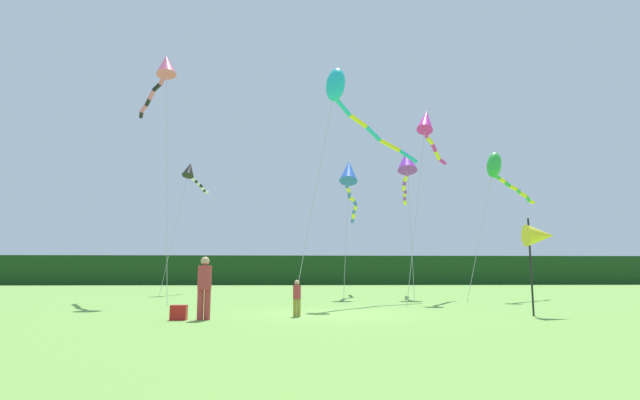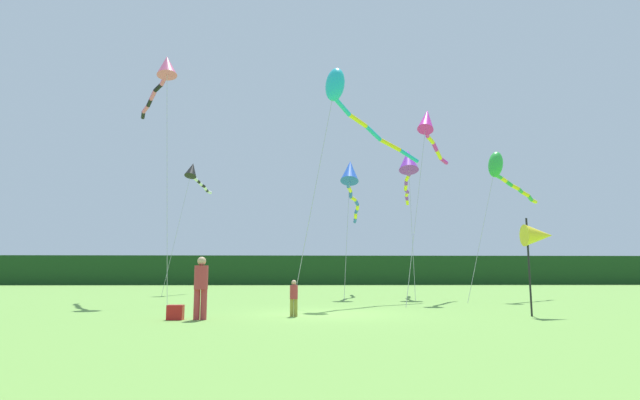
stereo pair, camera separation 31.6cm
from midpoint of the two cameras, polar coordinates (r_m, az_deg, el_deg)
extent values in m
plane|color=#6B9E42|center=(16.99, 1.23, -12.63)|extent=(120.00, 120.00, 0.00)
cube|color=#193D19|center=(61.92, -1.05, -7.85)|extent=(108.00, 2.69, 3.44)
cylinder|color=#B23338|center=(15.26, -13.01, -11.30)|extent=(0.18, 0.18, 0.86)
cylinder|color=#B23338|center=(15.23, -12.26, -11.33)|extent=(0.18, 0.18, 0.86)
cylinder|color=#B23338|center=(15.22, -12.54, -8.43)|extent=(0.39, 0.39, 0.68)
sphere|color=tan|center=(15.22, -12.49, -6.68)|extent=(0.25, 0.25, 0.25)
cylinder|color=olive|center=(15.99, -2.60, -11.94)|extent=(0.11, 0.11, 0.53)
cylinder|color=olive|center=(15.99, -2.15, -11.94)|extent=(0.11, 0.11, 0.53)
cylinder|color=#B23338|center=(15.97, -2.36, -10.23)|extent=(0.24, 0.24, 0.42)
sphere|color=tan|center=(15.96, -2.36, -9.20)|extent=(0.16, 0.16, 0.16)
cube|color=red|center=(15.40, -15.27, -12.01)|extent=(0.45, 0.30, 0.42)
cylinder|color=black|center=(17.42, 22.79, -6.87)|extent=(0.06, 0.06, 3.05)
cone|color=yellow|center=(17.61, 23.65, -3.64)|extent=(0.90, 0.70, 0.70)
cylinder|color=#B2B2B2|center=(20.83, -0.10, 1.32)|extent=(1.79, 1.70, 9.52)
ellipsoid|color=#1EB7CC|center=(22.94, 2.09, 12.75)|extent=(1.33, 1.33, 1.65)
cylinder|color=#1EB7CC|center=(23.21, 2.91, 10.37)|extent=(0.92, 1.27, 0.57)
cylinder|color=yellow|center=(24.19, 4.62, 8.84)|extent=(1.06, 1.14, 0.44)
cylinder|color=#1EB7CC|center=(25.17, 6.32, 7.44)|extent=(1.02, 1.20, 0.57)
cylinder|color=yellow|center=(26.06, 8.19, 6.11)|extent=(1.27, 0.91, 0.54)
cylinder|color=#1EB7CC|center=(26.90, 10.21, 4.89)|extent=(1.22, 0.99, 0.59)
cylinder|color=#B2B2B2|center=(33.01, -15.35, -3.11)|extent=(0.83, 3.10, 8.17)
cone|color=black|center=(34.99, -13.87, 3.31)|extent=(1.04, 1.26, 1.22)
cylinder|color=black|center=(35.10, -13.79, 2.57)|extent=(0.25, 0.45, 0.25)
cylinder|color=white|center=(35.43, -13.50, 2.31)|extent=(0.37, 0.51, 0.32)
cylinder|color=black|center=(35.77, -13.20, 2.04)|extent=(0.27, 0.47, 0.27)
cylinder|color=white|center=(36.13, -12.97, 1.80)|extent=(0.28, 0.48, 0.29)
cylinder|color=black|center=(36.48, -12.70, 1.57)|extent=(0.33, 0.48, 0.26)
cylinder|color=white|center=(36.83, -12.46, 1.32)|extent=(0.24, 0.49, 0.32)
cylinder|color=black|center=(37.21, -12.31, 1.07)|extent=(0.23, 0.45, 0.26)
cylinder|color=white|center=(37.55, -12.04, 0.89)|extent=(0.38, 0.48, 0.26)
cylinder|color=#B2B2B2|center=(22.91, 11.21, -0.26)|extent=(2.09, 4.15, 8.84)
cone|color=#E026B2|center=(26.06, 12.14, 8.76)|extent=(1.29, 1.51, 1.51)
cylinder|color=#E026B2|center=(26.30, 12.21, 7.31)|extent=(0.43, 0.88, 0.31)
cylinder|color=yellow|center=(27.04, 12.54, 6.61)|extent=(0.64, 0.83, 0.34)
cylinder|color=#E026B2|center=(27.77, 13.02, 5.85)|extent=(0.57, 0.87, 0.41)
cylinder|color=yellow|center=(28.50, 13.41, 4.99)|extent=(0.60, 0.88, 0.46)
cylinder|color=#E026B2|center=(29.23, 13.93, 4.29)|extent=(0.69, 0.80, 0.32)
cylinder|color=#B2B2B2|center=(25.94, 18.03, -3.13)|extent=(2.41, 2.04, 6.86)
ellipsoid|color=green|center=(27.78, 19.32, 3.77)|extent=(1.26, 1.22, 1.54)
cylinder|color=green|center=(27.90, 19.61, 2.49)|extent=(0.54, 0.52, 0.26)
cylinder|color=yellow|center=(28.35, 20.09, 2.17)|extent=(0.56, 0.53, 0.31)
cylinder|color=green|center=(28.78, 20.61, 1.77)|extent=(0.59, 0.51, 0.36)
cylinder|color=yellow|center=(29.18, 21.22, 1.36)|extent=(0.61, 0.45, 0.34)
cylinder|color=green|center=(29.62, 21.71, 1.01)|extent=(0.52, 0.56, 0.30)
cylinder|color=yellow|center=(30.05, 22.19, 0.65)|extent=(0.62, 0.45, 0.36)
cylinder|color=green|center=(30.48, 22.67, 0.22)|extent=(0.54, 0.58, 0.37)
cylinder|color=yellow|center=(30.95, 23.02, -0.10)|extent=(0.54, 0.52, 0.26)
cylinder|color=#B2B2B2|center=(27.16, 10.53, -2.81)|extent=(0.41, 2.69, 7.61)
cone|color=purple|center=(29.08, 10.15, 4.42)|extent=(1.30, 1.61, 1.59)
cylinder|color=purple|center=(29.27, 10.19, 3.09)|extent=(0.35, 0.73, 0.40)
cylinder|color=yellow|center=(29.85, 10.06, 2.49)|extent=(0.22, 0.71, 0.37)
cylinder|color=purple|center=(30.45, 9.89, 1.98)|extent=(0.31, 0.71, 0.33)
cylinder|color=yellow|center=(31.06, 9.84, 1.46)|extent=(0.30, 0.73, 0.40)
cylinder|color=purple|center=(31.67, 9.92, 1.01)|extent=(0.44, 0.70, 0.27)
cylinder|color=yellow|center=(32.29, 9.96, 0.68)|extent=(0.26, 0.69, 0.29)
cylinder|color=purple|center=(32.90, 9.93, 0.29)|extent=(0.36, 0.72, 0.35)
cylinder|color=yellow|center=(33.52, 9.98, -0.18)|extent=(0.37, 0.74, 0.41)
cylinder|color=#B2B2B2|center=(23.58, -16.34, 2.57)|extent=(1.06, 2.11, 11.17)
cone|color=#E5598C|center=(26.26, -16.38, 14.19)|extent=(1.35, 1.44, 1.22)
cylinder|color=#E5598C|center=(26.41, -16.68, 12.79)|extent=(0.61, 0.84, 0.45)
cylinder|color=black|center=(27.06, -17.27, 11.91)|extent=(0.66, 0.77, 0.28)
cylinder|color=#E5598C|center=(27.72, -17.82, 11.12)|extent=(0.60, 0.83, 0.40)
cylinder|color=black|center=(28.41, -18.18, 10.32)|extent=(0.54, 0.82, 0.30)
cylinder|color=#E5598C|center=(29.11, -18.57, 9.64)|extent=(0.62, 0.80, 0.33)
cylinder|color=black|center=(29.82, -18.85, 9.00)|extent=(0.46, 0.84, 0.29)
cylinder|color=#B2B2B2|center=(26.29, 3.40, -3.52)|extent=(0.62, 2.82, 6.92)
cone|color=blue|center=(28.18, 3.68, 3.26)|extent=(1.27, 1.60, 1.59)
cylinder|color=blue|center=(28.44, 3.59, 1.85)|extent=(0.22, 0.83, 0.41)
cylinder|color=yellow|center=(29.16, 3.62, 1.24)|extent=(0.39, 0.83, 0.33)
cylinder|color=blue|center=(29.89, 3.74, 0.66)|extent=(0.28, 0.84, 0.42)
cylinder|color=yellow|center=(30.60, 4.00, 0.17)|extent=(0.52, 0.80, 0.28)
cylinder|color=blue|center=(31.32, 4.37, -0.26)|extent=(0.42, 0.84, 0.37)
cylinder|color=yellow|center=(32.05, 4.49, -0.77)|extent=(0.27, 0.83, 0.38)
cylinder|color=blue|center=(32.79, 4.38, -1.21)|extent=(0.23, 0.81, 0.33)
cylinder|color=yellow|center=(33.53, 4.27, -1.70)|extent=(0.27, 0.84, 0.44)
cylinder|color=blue|center=(34.27, 4.21, -2.22)|extent=(0.22, 0.83, 0.40)
camera|label=1|loc=(0.16, -89.61, -0.06)|focal=28.66mm
camera|label=2|loc=(0.16, 90.39, 0.06)|focal=28.66mm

